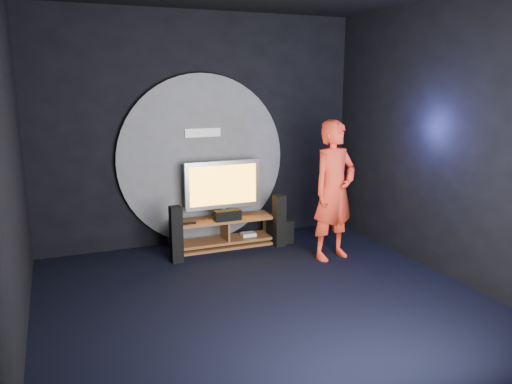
% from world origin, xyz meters
% --- Properties ---
extents(floor, '(5.00, 5.00, 0.00)m').
position_xyz_m(floor, '(0.00, 0.00, 0.00)').
color(floor, black).
rests_on(floor, ground).
extents(back_wall, '(5.00, 0.04, 3.50)m').
position_xyz_m(back_wall, '(0.00, 2.50, 1.75)').
color(back_wall, black).
rests_on(back_wall, ground).
extents(front_wall, '(5.00, 0.04, 3.50)m').
position_xyz_m(front_wall, '(0.00, -2.50, 1.75)').
color(front_wall, black).
rests_on(front_wall, ground).
extents(left_wall, '(0.04, 5.00, 3.50)m').
position_xyz_m(left_wall, '(-2.50, 0.00, 1.75)').
color(left_wall, black).
rests_on(left_wall, ground).
extents(right_wall, '(0.04, 5.00, 3.50)m').
position_xyz_m(right_wall, '(2.50, 0.00, 1.75)').
color(right_wall, black).
rests_on(right_wall, ground).
extents(wall_disc_panel, '(2.60, 0.11, 2.60)m').
position_xyz_m(wall_disc_panel, '(0.00, 2.44, 1.30)').
color(wall_disc_panel, '#515156').
rests_on(wall_disc_panel, ground).
extents(media_console, '(1.53, 0.45, 0.45)m').
position_xyz_m(media_console, '(0.22, 2.05, 0.19)').
color(media_console, brown).
rests_on(media_console, ground).
extents(tv, '(1.17, 0.22, 0.86)m').
position_xyz_m(tv, '(0.22, 2.12, 0.92)').
color(tv, '#AEAFB6').
rests_on(tv, media_console).
extents(center_speaker, '(0.40, 0.15, 0.15)m').
position_xyz_m(center_speaker, '(0.22, 1.92, 0.53)').
color(center_speaker, black).
rests_on(center_speaker, media_console).
extents(remote, '(0.18, 0.05, 0.02)m').
position_xyz_m(remote, '(-0.36, 1.93, 0.46)').
color(remote, black).
rests_on(remote, media_console).
extents(tower_speaker_left, '(0.16, 0.18, 0.80)m').
position_xyz_m(tower_speaker_left, '(-0.62, 1.66, 0.40)').
color(tower_speaker_left, black).
rests_on(tower_speaker_left, ground).
extents(tower_speaker_right, '(0.16, 0.18, 0.80)m').
position_xyz_m(tower_speaker_right, '(1.00, 1.77, 0.40)').
color(tower_speaker_right, black).
rests_on(tower_speaker_right, ground).
extents(subwoofer, '(0.33, 0.33, 0.37)m').
position_xyz_m(subwoofer, '(1.09, 1.93, 0.18)').
color(subwoofer, black).
rests_on(subwoofer, ground).
extents(player, '(0.80, 0.61, 1.97)m').
position_xyz_m(player, '(1.48, 1.00, 0.98)').
color(player, red).
rests_on(player, ground).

